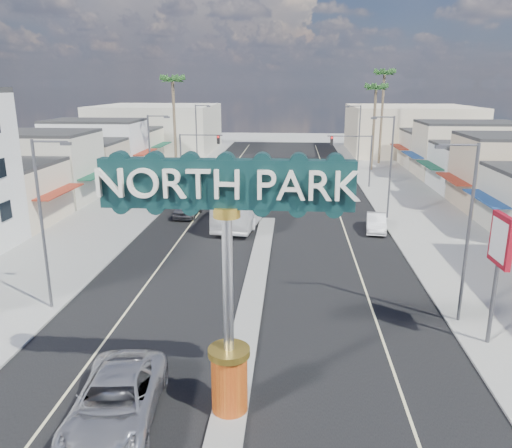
% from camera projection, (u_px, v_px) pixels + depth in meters
% --- Properties ---
extents(ground, '(160.00, 160.00, 0.00)m').
position_uv_depth(ground, '(268.00, 217.00, 45.15)').
color(ground, gray).
rests_on(ground, ground).
extents(road, '(20.00, 120.00, 0.01)m').
position_uv_depth(road, '(268.00, 217.00, 45.14)').
color(road, black).
rests_on(road, ground).
extents(median_island, '(1.30, 30.00, 0.16)m').
position_uv_depth(median_island, '(255.00, 284.00, 29.76)').
color(median_island, gray).
rests_on(median_island, ground).
extents(sidewalk_left, '(8.00, 120.00, 0.12)m').
position_uv_depth(sidewalk_left, '(117.00, 213.00, 46.12)').
color(sidewalk_left, gray).
rests_on(sidewalk_left, ground).
extents(sidewalk_right, '(8.00, 120.00, 0.12)m').
position_uv_depth(sidewalk_right, '(426.00, 219.00, 44.14)').
color(sidewalk_right, gray).
rests_on(sidewalk_right, ground).
extents(storefront_row_left, '(12.00, 42.00, 6.00)m').
position_uv_depth(storefront_row_left, '(70.00, 160.00, 58.51)').
color(storefront_row_left, beige).
rests_on(storefront_row_left, ground).
extents(storefront_row_right, '(12.00, 42.00, 6.00)m').
position_uv_depth(storefront_row_right, '(491.00, 165.00, 55.12)').
color(storefront_row_right, '#B7B29E').
rests_on(storefront_row_right, ground).
extents(backdrop_far_left, '(20.00, 20.00, 8.00)m').
position_uv_depth(backdrop_far_left, '(158.00, 128.00, 88.82)').
color(backdrop_far_left, '#B7B29E').
rests_on(backdrop_far_left, ground).
extents(backdrop_far_right, '(20.00, 20.00, 8.00)m').
position_uv_depth(backdrop_far_right, '(409.00, 130.00, 85.71)').
color(backdrop_far_right, beige).
rests_on(backdrop_far_right, ground).
extents(gateway_sign, '(8.20, 1.50, 9.15)m').
position_uv_depth(gateway_sign, '(227.00, 260.00, 16.64)').
color(gateway_sign, '#B2280D').
rests_on(gateway_sign, median_island).
extents(traffic_signal_left, '(5.09, 0.45, 6.00)m').
position_uv_depth(traffic_signal_left, '(196.00, 149.00, 58.07)').
color(traffic_signal_left, '#47474C').
rests_on(traffic_signal_left, ground).
extents(traffic_signal_right, '(5.09, 0.45, 6.00)m').
position_uv_depth(traffic_signal_right, '(355.00, 151.00, 56.77)').
color(traffic_signal_right, '#47474C').
rests_on(traffic_signal_right, ground).
extents(streetlight_l_near, '(2.03, 0.22, 9.00)m').
position_uv_depth(streetlight_l_near, '(44.00, 217.00, 25.31)').
color(streetlight_l_near, '#47474C').
rests_on(streetlight_l_near, ground).
extents(streetlight_l_mid, '(2.03, 0.22, 9.00)m').
position_uv_depth(streetlight_l_mid, '(152.00, 160.00, 44.51)').
color(streetlight_l_mid, '#47474C').
rests_on(streetlight_l_mid, ground).
extents(streetlight_l_far, '(2.03, 0.22, 9.00)m').
position_uv_depth(streetlight_l_far, '(198.00, 135.00, 65.63)').
color(streetlight_l_far, '#47474C').
rests_on(streetlight_l_far, ground).
extents(streetlight_r_near, '(2.03, 0.22, 9.00)m').
position_uv_depth(streetlight_r_near, '(466.00, 226.00, 23.84)').
color(streetlight_r_near, '#47474C').
rests_on(streetlight_r_near, ground).
extents(streetlight_r_mid, '(2.03, 0.22, 9.00)m').
position_uv_depth(streetlight_r_mid, '(389.00, 162.00, 43.04)').
color(streetlight_r_mid, '#47474C').
rests_on(streetlight_r_mid, ground).
extents(streetlight_r_far, '(2.03, 0.22, 9.00)m').
position_uv_depth(streetlight_r_far, '(358.00, 137.00, 64.16)').
color(streetlight_r_far, '#47474C').
rests_on(streetlight_r_far, ground).
extents(palm_left_far, '(2.60, 2.60, 13.10)m').
position_uv_depth(palm_left_far, '(173.00, 85.00, 62.15)').
color(palm_left_far, brown).
rests_on(palm_left_far, ground).
extents(palm_right_mid, '(2.60, 2.60, 12.10)m').
position_uv_depth(palm_right_mid, '(376.00, 92.00, 66.31)').
color(palm_right_mid, brown).
rests_on(palm_right_mid, ground).
extents(palm_right_far, '(2.60, 2.60, 14.10)m').
position_uv_depth(palm_right_far, '(384.00, 78.00, 71.45)').
color(palm_right_far, brown).
rests_on(palm_right_far, ground).
extents(suv_left, '(3.40, 6.45, 1.73)m').
position_uv_depth(suv_left, '(116.00, 401.00, 17.48)').
color(suv_left, '#B6B6BB').
rests_on(suv_left, ground).
extents(car_parked_left, '(2.14, 4.95, 1.66)m').
position_uv_depth(car_parked_left, '(188.00, 207.00, 45.29)').
color(car_parked_left, slate).
rests_on(car_parked_left, ground).
extents(car_parked_right, '(2.04, 4.49, 1.43)m').
position_uv_depth(car_parked_right, '(376.00, 223.00, 40.58)').
color(car_parked_right, white).
rests_on(car_parked_right, ground).
extents(city_bus, '(4.34, 12.95, 3.54)m').
position_uv_depth(city_bus, '(245.00, 200.00, 43.81)').
color(city_bus, white).
rests_on(city_bus, ground).
extents(bank_pylon_sign, '(0.31, 1.90, 6.07)m').
position_uv_depth(bank_pylon_sign, '(500.00, 248.00, 21.77)').
color(bank_pylon_sign, '#47474C').
rests_on(bank_pylon_sign, sidewalk_right).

